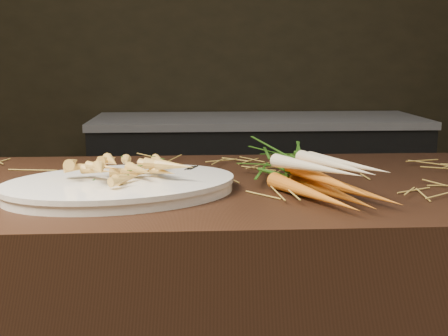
{
  "coord_description": "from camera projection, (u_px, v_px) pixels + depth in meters",
  "views": [
    {
      "loc": [
        -0.07,
        -0.92,
        1.18
      ],
      "look_at": [
        -0.01,
        0.17,
        0.96
      ],
      "focal_mm": 45.0,
      "sensor_mm": 36.0,
      "label": 1
    }
  ],
  "objects": [
    {
      "name": "serving_platter",
      "position": [
        121.0,
        188.0,
        1.15
      ],
      "size": [
        0.53,
        0.42,
        0.03
      ],
      "primitive_type": null,
      "rotation": [
        0.0,
        0.0,
        0.26
      ],
      "color": "white",
      "rests_on": "main_counter"
    },
    {
      "name": "straw_bedding",
      "position": [
        224.0,
        179.0,
        1.25
      ],
      "size": [
        1.4,
        0.6,
        0.02
      ],
      "primitive_type": null,
      "color": "#AC8D3C",
      "rests_on": "main_counter"
    },
    {
      "name": "root_veg_bunch",
      "position": [
        292.0,
        165.0,
        1.22
      ],
      "size": [
        0.32,
        0.51,
        0.09
      ],
      "rotation": [
        0.0,
        0.0,
        0.37
      ],
      "color": "orange",
      "rests_on": "main_counter"
    },
    {
      "name": "serving_fork",
      "position": [
        202.0,
        178.0,
        1.18
      ],
      "size": [
        0.08,
        0.17,
        0.0
      ],
      "primitive_type": "cube",
      "rotation": [
        0.0,
        0.0,
        -0.4
      ],
      "color": "silver",
      "rests_on": "serving_platter"
    },
    {
      "name": "back_counter",
      "position": [
        257.0,
        190.0,
        3.21
      ],
      "size": [
        1.82,
        0.62,
        0.84
      ],
      "color": "black",
      "rests_on": "ground"
    },
    {
      "name": "roasted_veg_heap",
      "position": [
        120.0,
        170.0,
        1.14
      ],
      "size": [
        0.27,
        0.22,
        0.05
      ],
      "primitive_type": null,
      "rotation": [
        0.0,
        0.0,
        0.26
      ],
      "color": "#C1853D",
      "rests_on": "serving_platter"
    }
  ]
}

